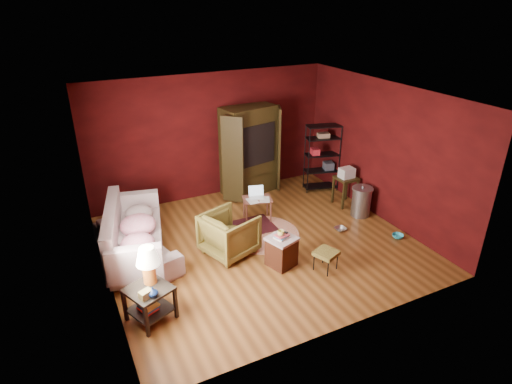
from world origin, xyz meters
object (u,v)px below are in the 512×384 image
(wire_shelving, at_px, (322,155))
(laptop_desk, at_px, (257,200))
(hamper, at_px, (281,251))
(armchair, at_px, (229,232))
(sofa, at_px, (135,239))
(side_table, at_px, (148,277))
(tv_armoire, at_px, (249,149))

(wire_shelving, bearing_deg, laptop_desk, -145.83)
(hamper, height_order, wire_shelving, wire_shelving)
(wire_shelving, bearing_deg, armchair, -137.04)
(sofa, relative_size, armchair, 2.33)
(side_table, height_order, hamper, side_table)
(hamper, distance_m, wire_shelving, 3.41)
(armchair, relative_size, tv_armoire, 0.42)
(side_table, relative_size, tv_armoire, 0.55)
(side_table, bearing_deg, sofa, 85.61)
(laptop_desk, bearing_deg, hamper, -86.43)
(sofa, height_order, side_table, side_table)
(side_table, height_order, tv_armoire, tv_armoire)
(wire_shelving, bearing_deg, side_table, -135.48)
(sofa, height_order, armchair, armchair)
(sofa, bearing_deg, laptop_desk, -95.48)
(side_table, xyz_separation_m, laptop_desk, (2.67, 1.94, -0.23))
(armchair, distance_m, laptop_desk, 1.34)
(side_table, bearing_deg, wire_shelving, 29.15)
(laptop_desk, distance_m, tv_armoire, 1.52)
(armchair, distance_m, wire_shelving, 3.47)
(armchair, relative_size, laptop_desk, 1.21)
(hamper, bearing_deg, wire_shelving, 44.39)
(laptop_desk, bearing_deg, sofa, -156.95)
(laptop_desk, bearing_deg, tv_armoire, 86.63)
(sofa, height_order, hamper, sofa)
(sofa, xyz_separation_m, armchair, (1.55, -0.56, 0.04))
(sofa, distance_m, hamper, 2.56)
(sofa, relative_size, tv_armoire, 0.98)
(sofa, distance_m, laptop_desk, 2.57)
(side_table, bearing_deg, tv_armoire, 46.14)
(sofa, bearing_deg, side_table, 162.62)
(armchair, bearing_deg, tv_armoire, -52.22)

